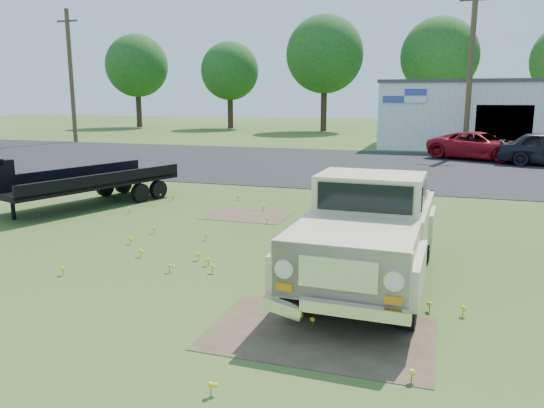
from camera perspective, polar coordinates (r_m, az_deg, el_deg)
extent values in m
plane|color=#314A18|center=(10.45, 0.86, -5.99)|extent=(140.00, 140.00, 0.00)
cube|color=black|center=(24.90, 11.17, 4.00)|extent=(90.00, 14.00, 0.02)
cube|color=#443824|center=(7.38, 5.21, -13.71)|extent=(3.00, 2.00, 0.01)
cube|color=#443824|center=(14.28, -2.65, -1.24)|extent=(2.20, 1.60, 0.01)
cube|color=silver|center=(36.67, 23.14, 8.77)|extent=(14.00, 8.00, 4.00)
cube|color=#3F3F44|center=(36.66, 23.39, 11.96)|extent=(14.20, 8.20, 0.20)
cube|color=black|center=(32.75, 23.65, 7.81)|extent=(3.00, 0.10, 2.20)
cube|color=silver|center=(32.56, 14.05, 11.23)|extent=(2.50, 0.08, 0.80)
cylinder|color=#3F311D|center=(40.22, -20.79, 12.67)|extent=(0.30, 0.30, 9.00)
cube|color=#3F311D|center=(40.52, -21.18, 17.89)|extent=(1.60, 0.12, 0.12)
cylinder|color=#3F311D|center=(31.57, 20.55, 13.22)|extent=(0.30, 0.30, 9.00)
cylinder|color=#342317|center=(58.41, -14.12, 9.79)|extent=(0.56, 0.56, 3.60)
sphere|color=#1B4714|center=(58.48, -14.34, 14.22)|extent=(6.40, 6.40, 6.40)
cylinder|color=#342317|center=(54.71, -4.50, 9.82)|extent=(0.56, 0.56, 3.24)
sphere|color=#1B4714|center=(54.75, -4.57, 14.08)|extent=(5.76, 5.76, 5.76)
cylinder|color=#342317|center=(50.24, 5.58, 10.07)|extent=(0.56, 0.56, 3.96)
sphere|color=#1B4714|center=(50.37, 5.70, 15.73)|extent=(7.04, 7.04, 7.04)
cylinder|color=#342317|center=(50.05, 17.24, 9.51)|extent=(0.56, 0.56, 3.78)
sphere|color=#1B4714|center=(50.15, 17.57, 14.93)|extent=(6.72, 6.72, 6.72)
imported|color=maroon|center=(28.82, 21.46, 5.81)|extent=(5.53, 4.10, 1.40)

